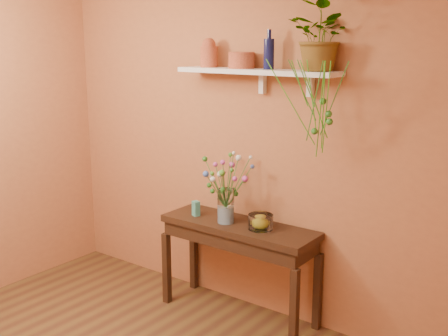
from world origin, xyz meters
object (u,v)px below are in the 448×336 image
Objects in this scene: blue_bottle at (269,53)px; glass_bowl at (261,222)px; spider_plant at (322,36)px; glass_vase at (226,208)px; terracotta_jug at (209,53)px; sideboard at (239,237)px; bouquet at (226,176)px.

glass_bowl is (0.02, -0.11, -1.23)m from blue_bottle.
spider_plant is 1.73× the size of glass_vase.
blue_bottle is at bearing 0.21° from terracotta_jug.
blue_bottle is at bearing -179.97° from spider_plant.
sideboard is 2.82× the size of bouquet.
blue_bottle is 1.04× the size of glass_vase.
glass_bowl reaches higher than sideboard.
bouquet is at bearing 142.38° from glass_vase.
sideboard is 5.67× the size of terracotta_jug.
glass_bowl is at bearing -78.38° from blue_bottle.
blue_bottle is at bearing 28.84° from sideboard.
spider_plant is (0.42, 0.00, 0.12)m from blue_bottle.
glass_bowl is at bearing -2.56° from sideboard.
glass_vase is at bearing -156.05° from sideboard.
terracotta_jug is 0.83× the size of glass_vase.
glass_bowl is (0.30, 0.03, -0.32)m from bouquet.
glass_bowl is at bearing -164.41° from spider_plant.
glass_vase reaches higher than glass_bowl.
blue_bottle is 1.24m from glass_bowl.
glass_vase is at bearing -37.62° from bouquet.
spider_plant is at bearing 11.28° from bouquet.
bouquet is (-0.28, -0.14, -0.91)m from blue_bottle.
bouquet is at bearing -158.76° from sideboard.
terracotta_jug is at bearing 152.19° from glass_vase.
terracotta_jug is 0.48× the size of spider_plant.
terracotta_jug reaches higher than glass_bowl.
glass_vase is (-0.28, -0.14, -1.17)m from blue_bottle.
blue_bottle is 1.49× the size of glass_bowl.
terracotta_jug is at bearing -179.79° from blue_bottle.
spider_plant reaches higher than glass_vase.
sideboard is at bearing -15.27° from terracotta_jug.
glass_vase is (-0.69, -0.14, -1.29)m from spider_plant.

